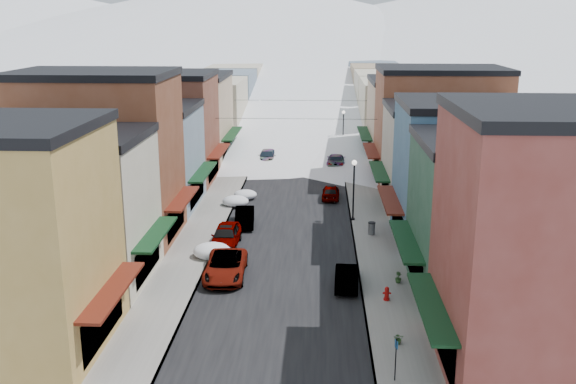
# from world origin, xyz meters

# --- Properties ---
(road) EXTENTS (10.00, 160.00, 0.01)m
(road) POSITION_xyz_m (0.00, 60.00, 0.01)
(road) COLOR black
(road) RESTS_ON ground
(sidewalk_left) EXTENTS (3.20, 160.00, 0.15)m
(sidewalk_left) POSITION_xyz_m (-6.60, 60.00, 0.07)
(sidewalk_left) COLOR gray
(sidewalk_left) RESTS_ON ground
(sidewalk_right) EXTENTS (3.20, 160.00, 0.15)m
(sidewalk_right) POSITION_xyz_m (6.60, 60.00, 0.07)
(sidewalk_right) COLOR gray
(sidewalk_right) RESTS_ON ground
(curb_left) EXTENTS (0.10, 160.00, 0.15)m
(curb_left) POSITION_xyz_m (-5.05, 60.00, 0.07)
(curb_left) COLOR slate
(curb_left) RESTS_ON ground
(curb_right) EXTENTS (0.10, 160.00, 0.15)m
(curb_right) POSITION_xyz_m (5.05, 60.00, 0.07)
(curb_right) COLOR slate
(curb_right) RESTS_ON ground
(bldg_l_cream) EXTENTS (11.30, 8.20, 9.50)m
(bldg_l_cream) POSITION_xyz_m (-13.19, 12.50, 4.76)
(bldg_l_cream) COLOR beige
(bldg_l_cream) RESTS_ON ground
(bldg_l_brick_near) EXTENTS (12.30, 8.20, 12.50)m
(bldg_l_brick_near) POSITION_xyz_m (-13.69, 20.50, 6.26)
(bldg_l_brick_near) COLOR brown
(bldg_l_brick_near) RESTS_ON ground
(bldg_l_grayblue) EXTENTS (11.30, 9.20, 9.00)m
(bldg_l_grayblue) POSITION_xyz_m (-13.19, 29.00, 4.51)
(bldg_l_grayblue) COLOR gray
(bldg_l_grayblue) RESTS_ON ground
(bldg_l_brick_far) EXTENTS (13.30, 9.20, 11.00)m
(bldg_l_brick_far) POSITION_xyz_m (-14.19, 38.00, 5.51)
(bldg_l_brick_far) COLOR brown
(bldg_l_brick_far) RESTS_ON ground
(bldg_l_tan) EXTENTS (11.30, 11.20, 10.00)m
(bldg_l_tan) POSITION_xyz_m (-13.19, 48.00, 5.01)
(bldg_l_tan) COLOR tan
(bldg_l_tan) RESTS_ON ground
(bldg_r_brick_near) EXTENTS (12.30, 9.20, 12.50)m
(bldg_r_brick_near) POSITION_xyz_m (13.69, 3.00, 6.26)
(bldg_r_brick_near) COLOR maroon
(bldg_r_brick_near) RESTS_ON ground
(bldg_r_green) EXTENTS (11.30, 9.20, 9.50)m
(bldg_r_green) POSITION_xyz_m (13.19, 12.00, 4.76)
(bldg_r_green) COLOR #234833
(bldg_r_green) RESTS_ON ground
(bldg_r_blue) EXTENTS (11.30, 9.20, 10.50)m
(bldg_r_blue) POSITION_xyz_m (13.19, 21.00, 5.26)
(bldg_r_blue) COLOR #396181
(bldg_r_blue) RESTS_ON ground
(bldg_r_cream) EXTENTS (12.30, 9.20, 9.00)m
(bldg_r_cream) POSITION_xyz_m (13.69, 30.00, 4.51)
(bldg_r_cream) COLOR #B1A58F
(bldg_r_cream) RESTS_ON ground
(bldg_r_brick_far) EXTENTS (13.30, 9.20, 11.50)m
(bldg_r_brick_far) POSITION_xyz_m (14.19, 39.00, 5.76)
(bldg_r_brick_far) COLOR brown
(bldg_r_brick_far) RESTS_ON ground
(bldg_r_tan) EXTENTS (11.30, 11.20, 9.50)m
(bldg_r_tan) POSITION_xyz_m (13.19, 49.00, 4.76)
(bldg_r_tan) COLOR tan
(bldg_r_tan) RESTS_ON ground
(distant_blocks) EXTENTS (34.00, 55.00, 8.00)m
(distant_blocks) POSITION_xyz_m (0.00, 83.00, 4.00)
(distant_blocks) COLOR gray
(distant_blocks) RESTS_ON ground
(mountain_ridge) EXTENTS (670.00, 340.00, 34.00)m
(mountain_ridge) POSITION_xyz_m (-19.47, 277.18, 14.36)
(mountain_ridge) COLOR silver
(mountain_ridge) RESTS_ON ground
(overhead_cables) EXTENTS (16.40, 15.04, 0.04)m
(overhead_cables) POSITION_xyz_m (0.00, 47.50, 6.20)
(overhead_cables) COLOR black
(overhead_cables) RESTS_ON ground
(car_white_suv) EXTENTS (2.70, 5.53, 1.51)m
(car_white_suv) POSITION_xyz_m (-3.50, 13.51, 0.76)
(car_white_suv) COLOR silver
(car_white_suv) RESTS_ON ground
(car_silver_sedan) EXTENTS (1.96, 4.80, 1.63)m
(car_silver_sedan) POSITION_xyz_m (-4.30, 19.21, 0.81)
(car_silver_sedan) COLOR gray
(car_silver_sedan) RESTS_ON ground
(car_dark_hatch) EXTENTS (1.84, 4.35, 1.40)m
(car_dark_hatch) POSITION_xyz_m (-3.50, 24.22, 0.70)
(car_dark_hatch) COLOR black
(car_dark_hatch) RESTS_ON ground
(car_silver_wagon) EXTENTS (2.22, 5.21, 1.50)m
(car_silver_wagon) POSITION_xyz_m (-3.50, 46.92, 0.75)
(car_silver_wagon) COLOR #9C9DA3
(car_silver_wagon) RESTS_ON ground
(car_green_sedan) EXTENTS (1.60, 4.11, 1.33)m
(car_green_sedan) POSITION_xyz_m (4.16, 12.42, 0.67)
(car_green_sedan) COLOR black
(car_green_sedan) RESTS_ON ground
(car_gray_suv) EXTENTS (1.72, 3.94, 1.32)m
(car_gray_suv) POSITION_xyz_m (3.50, 32.35, 0.66)
(car_gray_suv) COLOR #94969C
(car_gray_suv) RESTS_ON ground
(car_black_sedan) EXTENTS (2.31, 5.13, 1.46)m
(car_black_sedan) POSITION_xyz_m (4.30, 45.51, 0.73)
(car_black_sedan) COLOR black
(car_black_sedan) RESTS_ON ground
(car_lane_silver) EXTENTS (1.93, 4.33, 1.45)m
(car_lane_silver) POSITION_xyz_m (-2.20, 48.88, 0.72)
(car_lane_silver) COLOR #929599
(car_lane_silver) RESTS_ON ground
(car_lane_white) EXTENTS (2.98, 5.81, 1.57)m
(car_lane_white) POSITION_xyz_m (2.09, 69.73, 0.78)
(car_lane_white) COLOR silver
(car_lane_white) RESTS_ON ground
(fire_hydrant) EXTENTS (0.48, 0.36, 0.82)m
(fire_hydrant) POSITION_xyz_m (6.41, 10.24, 0.53)
(fire_hydrant) COLOR #A50A08
(fire_hydrant) RESTS_ON sidewalk_right
(parking_sign) EXTENTS (0.11, 0.27, 2.09)m
(parking_sign) POSITION_xyz_m (5.92, 1.61, 1.37)
(parking_sign) COLOR black
(parking_sign) RESTS_ON sidewalk_right
(trash_can) EXTENTS (0.57, 0.57, 0.97)m
(trash_can) POSITION_xyz_m (6.43, 21.97, 0.64)
(trash_can) COLOR slate
(trash_can) RESTS_ON sidewalk_right
(streetlamp_near) EXTENTS (0.41, 0.41, 4.96)m
(streetlamp_near) POSITION_xyz_m (5.20, 25.66, 3.28)
(streetlamp_near) COLOR black
(streetlamp_near) RESTS_ON sidewalk_right
(streetlamp_far) EXTENTS (0.40, 0.40, 4.84)m
(streetlamp_far) POSITION_xyz_m (5.37, 55.00, 3.20)
(streetlamp_far) COLOR black
(streetlamp_far) RESTS_ON sidewalk_right
(planter_near) EXTENTS (0.53, 0.46, 0.57)m
(planter_near) POSITION_xyz_m (6.48, 5.03, 0.43)
(planter_near) COLOR #315B29
(planter_near) RESTS_ON sidewalk_right
(planter_far) EXTENTS (0.54, 0.54, 0.69)m
(planter_far) POSITION_xyz_m (7.38, 12.83, 0.49)
(planter_far) COLOR #2B4E23
(planter_far) RESTS_ON sidewalk_right
(snow_pile_near) EXTENTS (2.62, 2.81, 1.11)m
(snow_pile_near) POSITION_xyz_m (-4.88, 16.83, 0.53)
(snow_pile_near) COLOR white
(snow_pile_near) RESTS_ON ground
(snow_pile_mid) EXTENTS (2.31, 2.62, 0.98)m
(snow_pile_mid) POSITION_xyz_m (-4.88, 29.51, 0.47)
(snow_pile_mid) COLOR white
(snow_pile_mid) RESTS_ON ground
(snow_pile_far) EXTENTS (2.09, 2.48, 0.88)m
(snow_pile_far) POSITION_xyz_m (-4.28, 31.91, 0.42)
(snow_pile_far) COLOR white
(snow_pile_far) RESTS_ON ground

